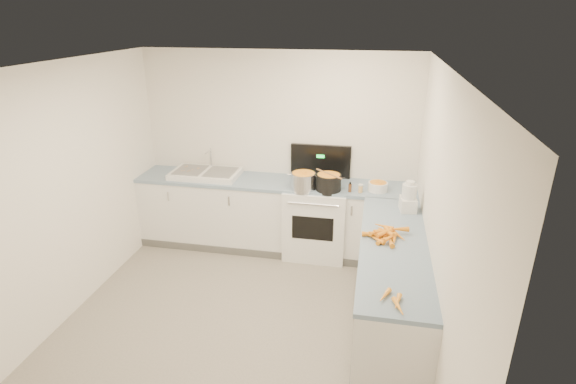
% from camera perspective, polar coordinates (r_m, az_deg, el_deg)
% --- Properties ---
extents(floor, '(3.50, 4.00, 0.00)m').
position_cam_1_polar(floor, '(4.66, -6.53, -16.91)').
color(floor, gray).
rests_on(floor, ground).
extents(ceiling, '(3.50, 4.00, 0.00)m').
position_cam_1_polar(ceiling, '(3.66, -8.25, 15.28)').
color(ceiling, white).
rests_on(ceiling, ground).
extents(wall_back, '(3.50, 0.00, 2.50)m').
position_cam_1_polar(wall_back, '(5.81, -1.19, 5.30)').
color(wall_back, white).
rests_on(wall_back, ground).
extents(wall_left, '(0.00, 4.00, 2.50)m').
position_cam_1_polar(wall_left, '(4.82, -27.47, -0.82)').
color(wall_left, white).
rests_on(wall_left, ground).
extents(wall_right, '(0.00, 4.00, 2.50)m').
position_cam_1_polar(wall_right, '(3.86, 18.34, -4.77)').
color(wall_right, white).
rests_on(wall_right, ground).
extents(counter_back, '(3.50, 0.62, 0.94)m').
position_cam_1_polar(counter_back, '(5.81, -1.76, -2.93)').
color(counter_back, white).
rests_on(counter_back, ground).
extents(counter_right, '(0.62, 2.20, 0.94)m').
position_cam_1_polar(counter_right, '(4.47, 12.85, -11.79)').
color(counter_right, white).
rests_on(counter_right, ground).
extents(stove, '(0.76, 0.65, 1.36)m').
position_cam_1_polar(stove, '(5.71, 3.61, -3.40)').
color(stove, white).
rests_on(stove, ground).
extents(sink, '(0.86, 0.52, 0.31)m').
position_cam_1_polar(sink, '(5.88, -10.41, 2.33)').
color(sink, white).
rests_on(sink, counter_back).
extents(steel_pot, '(0.32, 0.32, 0.22)m').
position_cam_1_polar(steel_pot, '(5.35, 1.96, 1.32)').
color(steel_pot, silver).
rests_on(steel_pot, stove).
extents(black_pot, '(0.38, 0.38, 0.21)m').
position_cam_1_polar(black_pot, '(5.33, 5.16, 1.13)').
color(black_pot, black).
rests_on(black_pot, stove).
extents(wooden_spoon, '(0.34, 0.30, 0.02)m').
position_cam_1_polar(wooden_spoon, '(5.29, 5.21, 2.32)').
color(wooden_spoon, '#AD7A47').
rests_on(wooden_spoon, black_pot).
extents(mixing_bowl, '(0.29, 0.29, 0.11)m').
position_cam_1_polar(mixing_bowl, '(5.40, 11.34, 0.68)').
color(mixing_bowl, white).
rests_on(mixing_bowl, counter_back).
extents(extract_bottle, '(0.04, 0.04, 0.10)m').
position_cam_1_polar(extract_bottle, '(5.32, 7.87, 0.51)').
color(extract_bottle, '#593319').
rests_on(extract_bottle, counter_back).
extents(spice_jar, '(0.05, 0.05, 0.09)m').
position_cam_1_polar(spice_jar, '(5.32, 9.19, 0.38)').
color(spice_jar, '#E5B266').
rests_on(spice_jar, counter_back).
extents(food_processor, '(0.19, 0.22, 0.33)m').
position_cam_1_polar(food_processor, '(4.90, 15.07, -0.76)').
color(food_processor, white).
rests_on(food_processor, counter_right).
extents(carrot_pile, '(0.44, 0.40, 0.08)m').
position_cam_1_polar(carrot_pile, '(4.32, 12.35, -5.27)').
color(carrot_pile, orange).
rests_on(carrot_pile, counter_right).
extents(peeled_carrots, '(0.19, 0.30, 0.04)m').
position_cam_1_polar(peeled_carrots, '(3.43, 13.28, -13.34)').
color(peeled_carrots, orange).
rests_on(peeled_carrots, counter_right).
extents(peelings, '(0.23, 0.23, 0.01)m').
position_cam_1_polar(peelings, '(5.97, -12.23, 2.90)').
color(peelings, tan).
rests_on(peelings, sink).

